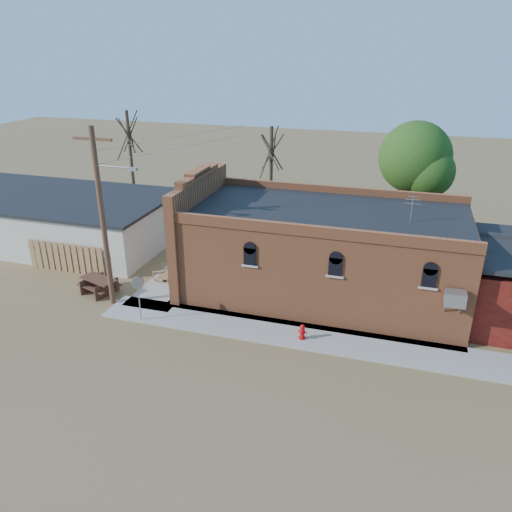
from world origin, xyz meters
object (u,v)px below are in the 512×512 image
(brick_bar, at_px, (318,252))
(utility_pole, at_px, (103,216))
(fire_hydrant, at_px, (302,332))
(stop_sign, at_px, (138,287))
(trash_barrel, at_px, (196,270))
(picnic_table, at_px, (99,283))

(brick_bar, height_order, utility_pole, utility_pole)
(brick_bar, distance_m, fire_hydrant, 5.25)
(utility_pole, bearing_deg, stop_sign, -28.29)
(stop_sign, xyz_separation_m, trash_barrel, (0.61, 5.25, -1.39))
(brick_bar, relative_size, fire_hydrant, 22.91)
(fire_hydrant, relative_size, stop_sign, 0.31)
(fire_hydrant, relative_size, trash_barrel, 0.93)
(brick_bar, relative_size, picnic_table, 6.82)
(utility_pole, bearing_deg, fire_hydrant, -3.40)
(fire_hydrant, xyz_separation_m, trash_barrel, (-7.19, 4.65, 0.03))
(utility_pole, distance_m, trash_barrel, 6.56)
(brick_bar, relative_size, utility_pole, 1.82)
(fire_hydrant, distance_m, picnic_table, 11.48)
(brick_bar, xyz_separation_m, utility_pole, (-9.79, -4.29, 2.43))
(trash_barrel, xyz_separation_m, picnic_table, (-4.20, -3.23, 0.09))
(utility_pole, distance_m, picnic_table, 4.51)
(trash_barrel, distance_m, picnic_table, 5.30)
(stop_sign, bearing_deg, utility_pole, 127.92)
(utility_pole, bearing_deg, picnic_table, 148.75)
(brick_bar, relative_size, stop_sign, 7.10)
(brick_bar, height_order, stop_sign, brick_bar)
(utility_pole, distance_m, fire_hydrant, 10.95)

